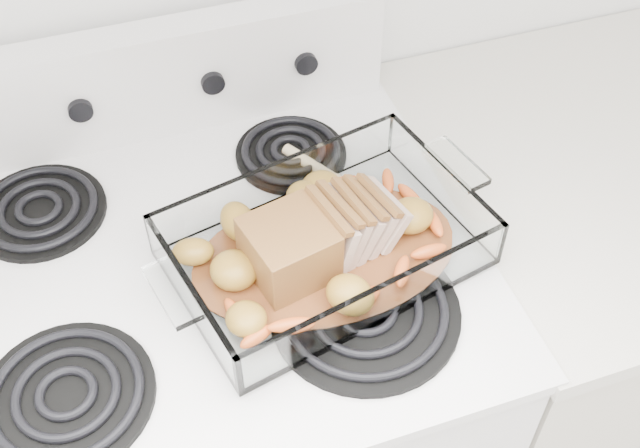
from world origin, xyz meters
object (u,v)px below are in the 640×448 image
object	(u,v)px
electric_range	(223,421)
counter_right	(548,327)
baking_dish	(325,248)
pork_roast	(310,238)

from	to	relation	value
electric_range	counter_right	size ratio (longest dim) A/B	1.20
electric_range	counter_right	xyz separation A→B (m)	(0.66, -0.00, -0.02)
counter_right	baking_dish	xyz separation A→B (m)	(-0.49, -0.06, 0.50)
baking_dish	electric_range	bearing A→B (deg)	147.93
counter_right	baking_dish	bearing A→B (deg)	-173.12
pork_roast	electric_range	bearing A→B (deg)	155.96
electric_range	baking_dish	xyz separation A→B (m)	(0.17, -0.06, 0.48)
electric_range	pork_roast	xyz separation A→B (m)	(0.15, -0.06, 0.51)
pork_roast	baking_dish	bearing A→B (deg)	-1.82
baking_dish	counter_right	bearing A→B (deg)	-5.49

